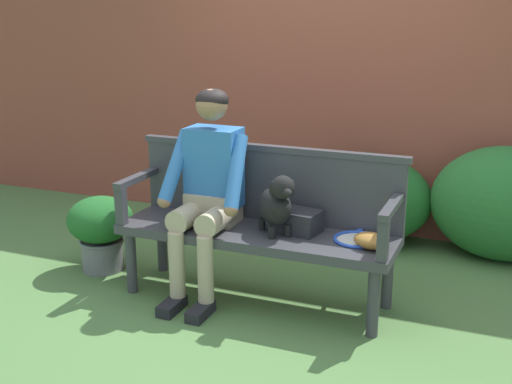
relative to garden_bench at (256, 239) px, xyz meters
The scene contains 14 objects.
ground_plane 0.42m from the garden_bench, ahead, with size 40.00×40.00×0.00m, color #4C753D.
brick_garden_fence 1.94m from the garden_bench, 90.00° to the left, with size 8.00×0.30×2.55m, color brown.
hedge_bush_mid_left 1.97m from the garden_bench, 43.11° to the left, with size 1.09×0.68×0.86m, color #286B2D.
hedge_bush_mid_right 1.41m from the garden_bench, 74.11° to the left, with size 1.06×0.67×0.73m, color #1E5B23.
garden_bench is the anchor object (origin of this frame).
bench_backrest 0.39m from the garden_bench, 90.00° to the left, with size 1.82×0.06×0.50m.
bench_armrest_left_end 0.89m from the garden_bench, behind, with size 0.06×0.53×0.28m.
bench_armrest_right_end 0.89m from the garden_bench, ahead, with size 0.06×0.53×0.28m.
person_seated 0.46m from the garden_bench, behind, with size 0.56×0.66×1.35m.
dog_on_bench 0.30m from the garden_bench, 13.20° to the right, with size 0.34×0.37×0.40m.
tennis_racket 0.65m from the garden_bench, ahead, with size 0.33×0.58×0.03m.
baseball_glove 0.75m from the garden_bench, ahead, with size 0.22×0.17×0.09m, color #9E6B2D.
sports_bag 0.29m from the garden_bench, 15.92° to the left, with size 0.28×0.20×0.14m, color #232328.
potted_plant 1.22m from the garden_bench, behind, with size 0.47×0.47×0.54m.
Camera 1 is at (1.50, -3.68, 1.87)m, focal length 46.78 mm.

